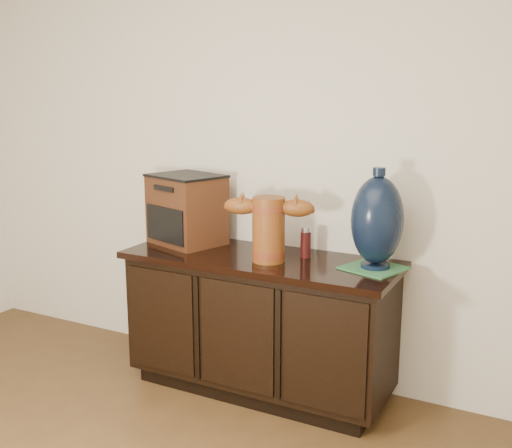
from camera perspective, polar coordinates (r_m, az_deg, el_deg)
The scene contains 6 objects.
sideboard at distance 3.26m, azimuth 0.36°, elevation -9.36°, with size 1.46×0.56×0.75m.
terracotta_vessel at distance 3.02m, azimuth 1.21°, elevation -0.13°, with size 0.47×0.21×0.33m.
tv_radio at distance 3.41m, azimuth -6.61°, elevation 1.40°, with size 0.47×0.42×0.39m.
green_mat at distance 2.98m, azimuth 11.18°, elevation -4.13°, with size 0.26×0.26×0.01m, color #316D3E.
lamp_base at distance 2.93m, azimuth 11.46°, elevation 0.31°, with size 0.32×0.32×0.49m.
spray_can at distance 3.12m, azimuth 4.75°, elevation -1.78°, with size 0.05×0.05×0.16m.
Camera 1 is at (1.38, -0.48, 1.58)m, focal length 42.00 mm.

